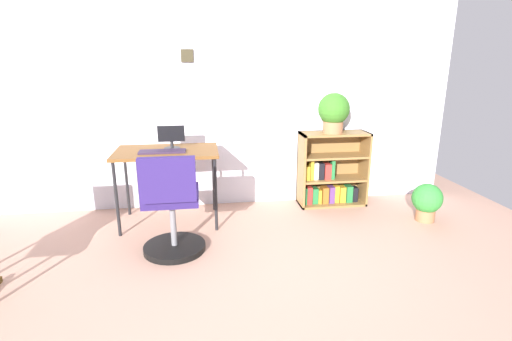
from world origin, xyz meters
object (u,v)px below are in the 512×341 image
at_px(desk, 167,156).
at_px(monitor, 171,137).
at_px(bookshelf_low, 330,173).
at_px(office_chair, 172,211).
at_px(potted_plant_on_shelf, 334,111).
at_px(keyboard, 162,151).
at_px(potted_plant_floor, 427,201).

xyz_separation_m(desk, monitor, (0.05, 0.04, 0.18)).
xyz_separation_m(desk, bookshelf_low, (1.73, 0.29, -0.32)).
bearing_deg(bookshelf_low, office_chair, -149.64).
relative_size(desk, potted_plant_on_shelf, 2.30).
bearing_deg(bookshelf_low, potted_plant_on_shelf, -103.19).
relative_size(desk, keyboard, 2.27).
relative_size(monitor, office_chair, 0.29).
bearing_deg(monitor, potted_plant_floor, -8.49).
xyz_separation_m(desk, office_chair, (0.07, -0.68, -0.29)).
xyz_separation_m(monitor, potted_plant_floor, (2.49, -0.37, -0.64)).
height_order(desk, monitor, monitor).
distance_m(keyboard, office_chair, 0.70).
xyz_separation_m(office_chair, potted_plant_on_shelf, (1.65, 0.93, 0.66)).
bearing_deg(office_chair, potted_plant_on_shelf, 29.27).
height_order(desk, bookshelf_low, bookshelf_low).
relative_size(bookshelf_low, potted_plant_floor, 2.11).
height_order(monitor, bookshelf_low, monitor).
height_order(bookshelf_low, potted_plant_floor, bookshelf_low).
distance_m(office_chair, potted_plant_floor, 2.49).
bearing_deg(potted_plant_floor, keyboard, 174.61).
bearing_deg(desk, monitor, 37.37).
relative_size(office_chair, potted_plant_floor, 2.28).
xyz_separation_m(keyboard, potted_plant_floor, (2.56, -0.24, -0.53)).
height_order(monitor, potted_plant_on_shelf, potted_plant_on_shelf).
distance_m(desk, potted_plant_on_shelf, 1.78).
bearing_deg(potted_plant_on_shelf, monitor, -172.97).
bearing_deg(bookshelf_low, keyboard, -167.74).
xyz_separation_m(keyboard, potted_plant_on_shelf, (1.75, 0.34, 0.30)).
distance_m(desk, monitor, 0.19).
height_order(desk, office_chair, office_chair).
relative_size(desk, bookshelf_low, 1.19).
height_order(potted_plant_on_shelf, potted_plant_floor, potted_plant_on_shelf).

